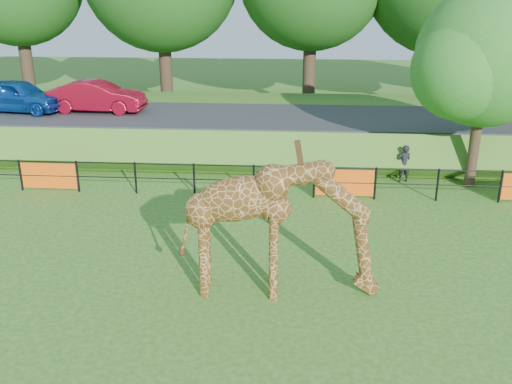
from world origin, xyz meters
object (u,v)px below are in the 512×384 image
Objects in this scene: visitor at (404,163)px; car_blue at (17,96)px; giraffe at (280,229)px; car_red at (97,96)px; tree_east at (488,62)px.

car_blue is at bearing -26.11° from visitor.
visitor is at bearing 61.75° from giraffe.
giraffe reaches higher than car_red.
car_blue is 3.47m from car_red.
car_red is at bearing 162.84° from tree_east.
tree_east reaches higher than giraffe.
giraffe is 10.59m from tree_east.
tree_east reaches higher than car_blue.
car_blue is at bearing 132.73° from giraffe.
car_blue is 0.62× the size of tree_east.
car_blue reaches higher than visitor.
car_red is 15.73m from tree_east.
giraffe reaches higher than visitor.
giraffe reaches higher than car_blue.
giraffe is at bearing -127.19° from car_blue.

